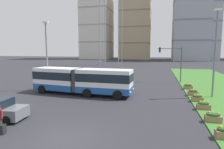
{
  "coord_description": "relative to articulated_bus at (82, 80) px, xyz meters",
  "views": [
    {
      "loc": [
        5.12,
        -9.85,
        5.13
      ],
      "look_at": [
        -0.24,
        12.61,
        2.2
      ],
      "focal_mm": 31.08,
      "sensor_mm": 36.0,
      "label": 1
    }
  ],
  "objects": [
    {
      "name": "rolling_suitcase",
      "position": [
        -0.6,
        -11.19,
        -1.34
      ],
      "size": [
        0.27,
        0.38,
        0.97
      ],
      "color": "#232328",
      "rests_on": "ground"
    },
    {
      "name": "flower_planter_1",
      "position": [
        12.46,
        -6.15,
        -1.23
      ],
      "size": [
        1.1,
        0.56,
        0.74
      ],
      "color": "#937051",
      "rests_on": "grass_median"
    },
    {
      "name": "flower_planter_2",
      "position": [
        12.46,
        -3.15,
        -1.23
      ],
      "size": [
        1.1,
        0.56,
        0.74
      ],
      "color": "#937051",
      "rests_on": "grass_median"
    },
    {
      "name": "ground_plane",
      "position": [
        3.44,
        -10.83,
        -1.65
      ],
      "size": [
        260.0,
        260.0,
        0.0
      ],
      "primitive_type": "plane",
      "color": "#2D2D33"
    },
    {
      "name": "apartment_tower_westcentre",
      "position": [
        -4.57,
        92.21,
        19.83
      ],
      "size": [
        17.03,
        16.76,
        42.91
      ],
      "color": "tan",
      "rests_on": "ground"
    },
    {
      "name": "flower_planter_5",
      "position": [
        12.46,
        5.76,
        -1.23
      ],
      "size": [
        1.1,
        0.56,
        0.74
      ],
      "color": "#937051",
      "rests_on": "grass_median"
    },
    {
      "name": "flower_planter_4",
      "position": [
        12.46,
        2.1,
        -1.23
      ],
      "size": [
        1.1,
        0.56,
        0.74
      ],
      "color": "#937051",
      "rests_on": "grass_median"
    },
    {
      "name": "apartment_tower_centre",
      "position": [
        22.98,
        79.95,
        21.15
      ],
      "size": [
        15.8,
        15.44,
        45.56
      ],
      "color": "#9EA3AD",
      "rests_on": "ground"
    },
    {
      "name": "streetlight_left",
      "position": [
        -5.06,
        1.13,
        3.1
      ],
      "size": [
        0.7,
        0.28,
        8.62
      ],
      "color": "slate",
      "rests_on": "ground"
    },
    {
      "name": "transmission_pylon",
      "position": [
        -6.73,
        42.31,
        16.5
      ],
      "size": [
        9.0,
        6.24,
        33.43
      ],
      "color": "gray",
      "rests_on": "ground"
    },
    {
      "name": "articulated_bus",
      "position": [
        0.0,
        0.0,
        0.0
      ],
      "size": [
        12.01,
        3.6,
        3.0
      ],
      "color": "white",
      "rests_on": "ground"
    },
    {
      "name": "flower_planter_3",
      "position": [
        12.46,
        -0.48,
        -1.23
      ],
      "size": [
        1.1,
        0.56,
        0.74
      ],
      "color": "#937051",
      "rests_on": "grass_median"
    },
    {
      "name": "apartment_tower_eastcentre",
      "position": [
        28.59,
        89.93,
        21.36
      ],
      "size": [
        17.46,
        18.16,
        46.0
      ],
      "color": "#9EA3AD",
      "rests_on": "ground"
    },
    {
      "name": "apartment_tower_west",
      "position": [
        -26.56,
        89.29,
        25.86
      ],
      "size": [
        15.79,
        19.09,
        54.99
      ],
      "color": "silver",
      "rests_on": "ground"
    },
    {
      "name": "traffic_light_far_right",
      "position": [
        10.82,
        11.17,
        2.19
      ],
      "size": [
        3.68,
        0.28,
        5.54
      ],
      "color": "#474C51",
      "rests_on": "ground"
    },
    {
      "name": "streetlight_median",
      "position": [
        14.36,
        1.82,
        3.46
      ],
      "size": [
        0.7,
        0.28,
        9.34
      ],
      "color": "slate",
      "rests_on": "ground"
    },
    {
      "name": "car_white_van",
      "position": [
        -2.6,
        13.07,
        -0.9
      ],
      "size": [
        4.58,
        2.42,
        1.58
      ],
      "color": "silver",
      "rests_on": "ground"
    }
  ]
}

